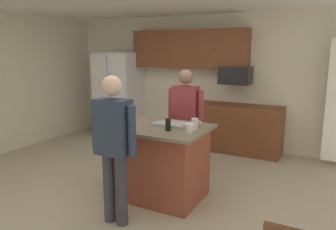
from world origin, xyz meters
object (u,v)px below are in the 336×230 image
at_px(kitchen_island, 157,161).
at_px(person_host_foreground, 185,116).
at_px(microwave_over_range, 236,75).
at_px(serving_tray, 172,124).
at_px(tumbler_amber, 168,125).
at_px(refrigerator, 118,95).
at_px(person_guest_right, 114,141).
at_px(mug_blue_stoneware, 195,122).
at_px(mug_ceramic_white, 190,128).

xyz_separation_m(kitchen_island, person_host_foreground, (0.02, 0.82, 0.46)).
distance_m(microwave_over_range, person_host_foreground, 1.70).
distance_m(microwave_over_range, serving_tray, 2.37).
xyz_separation_m(person_host_foreground, tumbler_amber, (0.22, -0.97, 0.09)).
relative_size(person_host_foreground, serving_tray, 3.73).
relative_size(refrigerator, person_guest_right, 1.12).
xyz_separation_m(microwave_over_range, mug_blue_stoneware, (0.13, -2.21, -0.44)).
relative_size(tumbler_amber, mug_blue_stoneware, 1.15).
relative_size(tumbler_amber, mug_ceramic_white, 1.12).
bearing_deg(refrigerator, serving_tray, -41.90).
distance_m(refrigerator, tumbler_amber, 3.52).
bearing_deg(mug_ceramic_white, serving_tray, 151.85).
relative_size(mug_blue_stoneware, serving_tray, 0.29).
relative_size(microwave_over_range, mug_blue_stoneware, 4.32).
height_order(microwave_over_range, kitchen_island, microwave_over_range).
xyz_separation_m(tumbler_amber, mug_ceramic_white, (0.27, 0.06, -0.02)).
bearing_deg(kitchen_island, person_host_foreground, 88.55).
bearing_deg(refrigerator, tumbler_amber, -44.00).
bearing_deg(kitchen_island, serving_tray, 30.78).
xyz_separation_m(person_guest_right, serving_tray, (0.23, 0.92, 0.02)).
height_order(refrigerator, person_host_foreground, refrigerator).
xyz_separation_m(person_guest_right, tumbler_amber, (0.31, 0.67, 0.07)).
distance_m(person_guest_right, tumbler_amber, 0.75).
relative_size(refrigerator, mug_ceramic_white, 13.96).
xyz_separation_m(kitchen_island, serving_tray, (0.16, 0.10, 0.49)).
distance_m(tumbler_amber, mug_blue_stoneware, 0.41).
xyz_separation_m(kitchen_island, mug_blue_stoneware, (0.44, 0.21, 0.53)).
bearing_deg(person_host_foreground, person_guest_right, -1.87).
relative_size(kitchen_island, serving_tray, 2.97).
bearing_deg(tumbler_amber, serving_tray, 107.58).
distance_m(kitchen_island, tumbler_amber, 0.61).
bearing_deg(person_host_foreground, kitchen_island, 0.00).
bearing_deg(microwave_over_range, person_host_foreground, -100.09).
height_order(refrigerator, serving_tray, refrigerator).
bearing_deg(mug_ceramic_white, microwave_over_range, 94.55).
height_order(microwave_over_range, person_guest_right, person_guest_right).
relative_size(person_host_foreground, mug_ceramic_white, 12.31).
bearing_deg(mug_ceramic_white, tumbler_amber, -167.68).
distance_m(person_host_foreground, tumbler_amber, 1.00).
height_order(refrigerator, mug_ceramic_white, refrigerator).
relative_size(mug_ceramic_white, mug_blue_stoneware, 1.03).
height_order(refrigerator, microwave_over_range, refrigerator).
bearing_deg(serving_tray, kitchen_island, -149.22).
bearing_deg(mug_ceramic_white, refrigerator, 139.55).
height_order(mug_blue_stoneware, serving_tray, mug_blue_stoneware).
distance_m(mug_blue_stoneware, serving_tray, 0.30).
distance_m(person_guest_right, mug_blue_stoneware, 1.15).
relative_size(refrigerator, person_host_foreground, 1.13).
relative_size(mug_ceramic_white, serving_tray, 0.30).
height_order(person_guest_right, mug_ceramic_white, person_guest_right).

